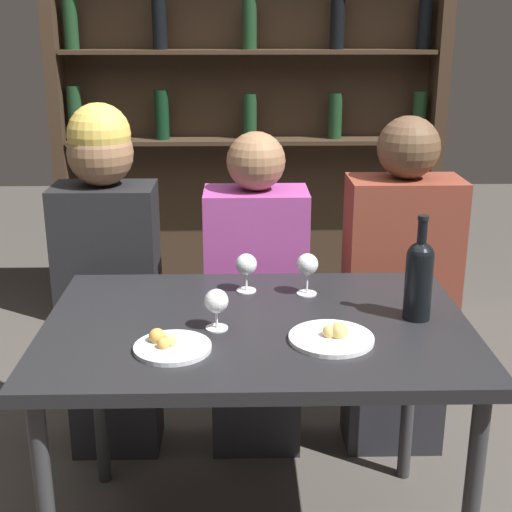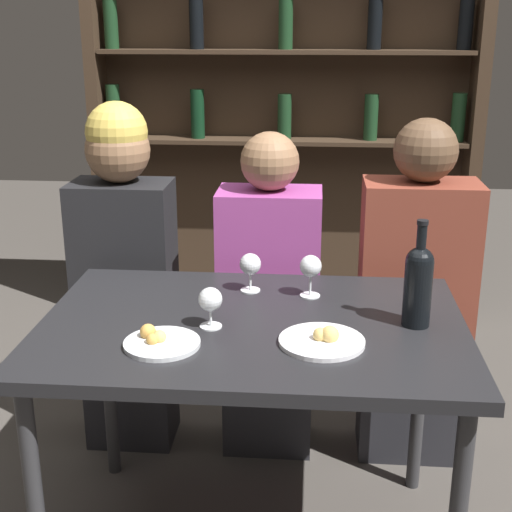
# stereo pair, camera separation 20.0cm
# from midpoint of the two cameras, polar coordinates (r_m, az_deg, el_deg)

# --- Properties ---
(dining_table) EXTENTS (1.16, 0.78, 0.73)m
(dining_table) POSITION_cam_midpoint_polar(r_m,az_deg,el_deg) (1.97, -2.85, -7.20)
(dining_table) COLOR black
(dining_table) RESTS_ON ground_plane
(wine_rack_wall) EXTENTS (1.90, 0.21, 2.06)m
(wine_rack_wall) POSITION_cam_midpoint_polar(r_m,az_deg,el_deg) (3.59, -2.24, 11.26)
(wine_rack_wall) COLOR #38281C
(wine_rack_wall) RESTS_ON ground_plane
(wine_bottle) EXTENTS (0.07, 0.07, 0.29)m
(wine_bottle) POSITION_cam_midpoint_polar(r_m,az_deg,el_deg) (1.95, 10.08, -1.64)
(wine_bottle) COLOR black
(wine_bottle) RESTS_ON dining_table
(wine_glass_0) EXTENTS (0.06, 0.06, 0.11)m
(wine_glass_0) POSITION_cam_midpoint_polar(r_m,az_deg,el_deg) (1.88, -6.24, -3.78)
(wine_glass_0) COLOR silver
(wine_glass_0) RESTS_ON dining_table
(wine_glass_1) EXTENTS (0.06, 0.06, 0.12)m
(wine_glass_1) POSITION_cam_midpoint_polar(r_m,az_deg,el_deg) (2.13, -3.48, -0.83)
(wine_glass_1) COLOR silver
(wine_glass_1) RESTS_ON dining_table
(wine_glass_2) EXTENTS (0.07, 0.07, 0.13)m
(wine_glass_2) POSITION_cam_midpoint_polar(r_m,az_deg,el_deg) (2.10, 1.42, -0.84)
(wine_glass_2) COLOR silver
(wine_glass_2) RESTS_ON dining_table
(food_plate_0) EXTENTS (0.22, 0.22, 0.05)m
(food_plate_0) POSITION_cam_midpoint_polar(r_m,az_deg,el_deg) (1.83, 3.01, -6.54)
(food_plate_0) COLOR white
(food_plate_0) RESTS_ON dining_table
(food_plate_1) EXTENTS (0.19, 0.19, 0.05)m
(food_plate_1) POSITION_cam_midpoint_polar(r_m,az_deg,el_deg) (1.81, -10.08, -7.14)
(food_plate_1) COLOR silver
(food_plate_1) RESTS_ON dining_table
(seated_person_left) EXTENTS (0.34, 0.22, 1.26)m
(seated_person_left) POSITION_cam_midpoint_polar(r_m,az_deg,el_deg) (2.55, -13.87, -2.23)
(seated_person_left) COLOR #26262B
(seated_person_left) RESTS_ON ground_plane
(seated_person_center) EXTENTS (0.35, 0.22, 1.17)m
(seated_person_center) POSITION_cam_midpoint_polar(r_m,az_deg,el_deg) (2.52, -2.28, -4.04)
(seated_person_center) COLOR #26262B
(seated_person_center) RESTS_ON ground_plane
(seated_person_right) EXTENTS (0.38, 0.22, 1.22)m
(seated_person_right) POSITION_cam_midpoint_polar(r_m,az_deg,el_deg) (2.55, 9.15, -3.39)
(seated_person_right) COLOR #26262B
(seated_person_right) RESTS_ON ground_plane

